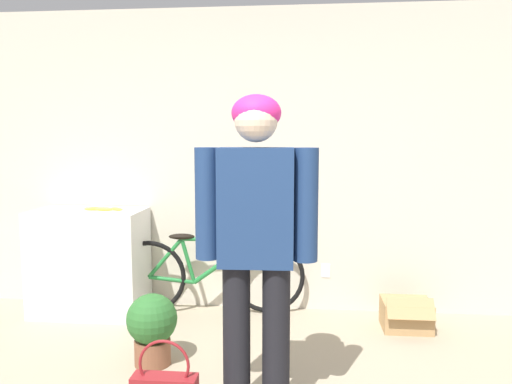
{
  "coord_description": "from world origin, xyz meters",
  "views": [
    {
      "loc": [
        0.36,
        -1.76,
        1.52
      ],
      "look_at": [
        0.11,
        0.82,
        1.23
      ],
      "focal_mm": 35.0,
      "sensor_mm": 36.0,
      "label": 1
    }
  ],
  "objects": [
    {
      "name": "bicycle",
      "position": [
        -0.46,
        2.34,
        0.34
      ],
      "size": [
        1.65,
        0.46,
        0.71
      ],
      "rotation": [
        0.0,
        0.0,
        0.1
      ],
      "color": "black",
      "rests_on": "ground_plane"
    },
    {
      "name": "wall_back",
      "position": [
        0.0,
        2.55,
        1.3
      ],
      "size": [
        8.0,
        0.07,
        2.6
      ],
      "color": "beige",
      "rests_on": "ground_plane"
    },
    {
      "name": "side_shelf",
      "position": [
        -1.47,
        2.25,
        0.45
      ],
      "size": [
        0.93,
        0.51,
        0.89
      ],
      "color": "white",
      "rests_on": "ground_plane"
    },
    {
      "name": "person",
      "position": [
        0.11,
        0.83,
        1.02
      ],
      "size": [
        0.65,
        0.25,
        1.74
      ],
      "rotation": [
        0.0,
        0.0,
        0.03
      ],
      "color": "black",
      "rests_on": "ground_plane"
    },
    {
      "name": "potted_plant",
      "position": [
        -0.64,
        1.34,
        0.27
      ],
      "size": [
        0.34,
        0.34,
        0.48
      ],
      "color": "brown",
      "rests_on": "ground_plane"
    },
    {
      "name": "cardboard_box",
      "position": [
        1.17,
        2.14,
        0.12
      ],
      "size": [
        0.37,
        0.38,
        0.29
      ],
      "color": "tan",
      "rests_on": "ground_plane"
    },
    {
      "name": "banana",
      "position": [
        -1.32,
        2.24,
        0.91
      ],
      "size": [
        0.35,
        0.09,
        0.03
      ],
      "color": "#EAD64C",
      "rests_on": "side_shelf"
    }
  ]
}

